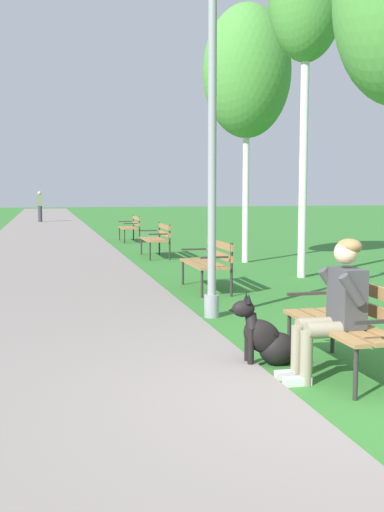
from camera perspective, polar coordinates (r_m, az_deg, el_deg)
The scene contains 11 objects.
ground_plane at distance 5.22m, azimuth 13.64°, elevation -12.75°, with size 120.00×120.00×0.00m, color #33752D.
paved_path at distance 28.44m, azimuth -13.29°, elevation 2.56°, with size 3.74×60.00×0.04m, color gray.
park_bench_near at distance 5.82m, azimuth 14.35°, elevation -5.59°, with size 0.55×1.50×0.85m.
park_bench_mid at distance 10.34m, azimuth 1.59°, elevation -0.36°, with size 0.55×1.50×0.85m.
park_bench_far at distance 15.53m, azimuth -3.24°, elevation 1.78°, with size 0.55×1.50×0.85m.
park_bench_furthest at distance 20.41m, azimuth -5.68°, elevation 2.77°, with size 0.55×1.50×0.85m.
person_seated_on_near_bench at distance 5.58m, azimuth 13.12°, elevation -4.29°, with size 0.74×0.49×1.25m.
dog_black at distance 5.97m, azimuth 6.95°, elevation -7.62°, with size 0.83×0.30×0.71m.
lamp_post_near at distance 8.07m, azimuth 1.88°, elevation 10.82°, with size 0.24×0.24×4.52m.
birch_tree_fourth at distance 14.64m, azimuth 5.10°, elevation 16.60°, with size 2.01×2.03×5.87m.
pedestrian_distant at distance 33.50m, azimuth -13.89°, elevation 4.46°, with size 0.32×0.22×1.65m.
Camera 1 is at (-2.28, -4.39, 1.67)m, focal length 43.25 mm.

